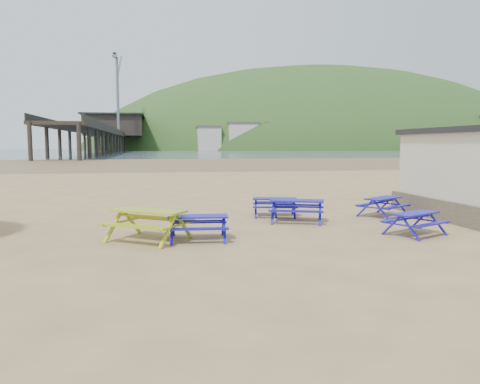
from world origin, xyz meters
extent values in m
plane|color=tan|center=(0.00, 0.00, 0.00)|extent=(400.00, 400.00, 0.00)
plane|color=brown|center=(0.00, 55.00, 0.00)|extent=(400.00, 400.00, 0.00)
plane|color=#435460|center=(0.00, 170.00, 0.01)|extent=(400.00, 400.00, 0.00)
cube|color=#140BA0|center=(1.61, 2.48, 0.63)|extent=(1.66, 0.94, 0.04)
cube|color=#140BA0|center=(1.72, 2.99, 0.39)|extent=(1.58, 0.56, 0.04)
cube|color=#140BA0|center=(1.49, 1.97, 0.39)|extent=(1.58, 0.56, 0.04)
cube|color=#140BA0|center=(2.02, 1.16, 0.71)|extent=(1.88, 1.26, 0.05)
cube|color=#140BA0|center=(2.23, 1.70, 0.44)|extent=(1.73, 0.85, 0.05)
cube|color=#140BA0|center=(1.82, 0.61, 0.44)|extent=(1.73, 0.85, 0.05)
cube|color=#140BA0|center=(5.43, 1.76, 0.66)|extent=(1.70, 1.42, 0.04)
cube|color=#140BA0|center=(5.13, 2.21, 0.40)|extent=(1.48, 1.08, 0.04)
cube|color=#140BA0|center=(5.73, 1.31, 0.40)|extent=(1.48, 1.08, 0.04)
cube|color=#140BA0|center=(-1.49, -1.23, 0.65)|extent=(1.64, 0.76, 0.04)
cube|color=#140BA0|center=(-1.44, -0.70, 0.40)|extent=(1.61, 0.36, 0.04)
cube|color=#140BA0|center=(-1.54, -1.75, 0.40)|extent=(1.61, 0.36, 0.04)
cube|color=#140BA0|center=(4.64, -1.64, 0.62)|extent=(1.64, 1.21, 0.04)
cube|color=#140BA0|center=(4.41, -1.18, 0.38)|extent=(1.47, 0.87, 0.04)
cube|color=#140BA0|center=(4.86, -2.10, 0.38)|extent=(1.47, 0.87, 0.04)
cube|color=#A8971E|center=(-2.80, -1.05, 0.80)|extent=(2.06, 1.76, 0.05)
cube|color=#A8971E|center=(-2.43, -0.51, 0.49)|extent=(1.78, 1.35, 0.05)
cube|color=#A8971E|center=(-3.18, -1.59, 0.49)|extent=(1.78, 1.35, 0.05)
cube|color=black|center=(-18.00, 175.00, 6.00)|extent=(9.00, 220.00, 0.60)
cube|color=black|center=(-18.00, 186.00, 10.00)|extent=(22.00, 30.00, 8.00)
cube|color=black|center=(-18.00, 186.00, 14.30)|extent=(24.00, 32.00, 0.60)
cylinder|color=slate|center=(-15.00, 164.00, 20.00)|extent=(1.00, 1.00, 28.00)
cube|color=slate|center=(-15.00, 178.00, 33.00)|extent=(0.60, 25.63, 12.38)
ellipsoid|color=#2D4C1E|center=(90.00, 230.00, -10.00)|extent=(264.00, 144.00, 108.00)
camera|label=1|loc=(-2.65, -13.64, 2.57)|focal=35.00mm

